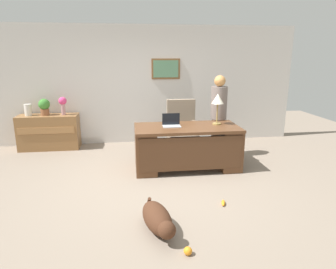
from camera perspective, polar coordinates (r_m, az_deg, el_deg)
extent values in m
plane|color=gray|center=(4.92, -1.73, -9.44)|extent=(12.00, 12.00, 0.00)
cube|color=silver|center=(7.11, -3.97, 9.36)|extent=(7.00, 0.12, 2.70)
cube|color=brown|center=(7.05, -0.43, 12.40)|extent=(0.66, 0.03, 0.46)
cube|color=#598966|center=(7.03, -0.41, 12.39)|extent=(0.58, 0.01, 0.38)
cube|color=brown|center=(5.41, 3.64, 1.29)|extent=(1.88, 0.90, 0.05)
cube|color=brown|center=(5.42, -4.34, -2.99)|extent=(0.36, 0.84, 0.73)
cube|color=brown|center=(5.70, 11.08, -2.33)|extent=(0.36, 0.84, 0.73)
cube|color=#4E2F1C|center=(5.11, 4.48, -3.69)|extent=(1.78, 0.04, 0.59)
cube|color=olive|center=(7.14, -21.67, 0.45)|extent=(1.28, 0.48, 0.76)
cube|color=#A16F40|center=(6.88, -22.23, 0.68)|extent=(1.18, 0.02, 0.14)
cube|color=gray|center=(6.27, 2.79, -0.49)|extent=(0.60, 0.58, 0.18)
cylinder|color=black|center=(6.33, 2.76, -2.50)|extent=(0.10, 0.10, 0.28)
cylinder|color=black|center=(6.37, 2.75, -3.48)|extent=(0.52, 0.52, 0.05)
cube|color=gray|center=(6.40, 2.45, 3.74)|extent=(0.60, 0.12, 0.67)
cube|color=gray|center=(6.18, 0.43, 1.22)|extent=(0.08, 0.50, 0.22)
cube|color=gray|center=(6.27, 5.15, 1.36)|extent=(0.08, 0.50, 0.22)
cylinder|color=#262323|center=(6.19, 9.40, -0.60)|extent=(0.26, 0.26, 0.79)
cylinder|color=slate|center=(6.05, 9.68, 5.96)|extent=(0.32, 0.32, 0.64)
sphere|color=tan|center=(6.00, 9.86, 10.02)|extent=(0.22, 0.22, 0.22)
ellipsoid|color=#472819|center=(3.70, -2.13, -15.59)|extent=(0.45, 0.74, 0.30)
sphere|color=#472819|center=(3.40, -0.21, -17.76)|extent=(0.20, 0.20, 0.20)
cylinder|color=#472819|center=(3.98, -3.74, -12.97)|extent=(0.08, 0.15, 0.21)
cube|color=#B2B5BA|center=(5.37, 0.72, 1.58)|extent=(0.32, 0.22, 0.01)
cube|color=black|center=(5.45, 0.57, 2.98)|extent=(0.32, 0.01, 0.21)
cylinder|color=#9E8447|center=(5.63, 9.26, 2.06)|extent=(0.16, 0.16, 0.02)
cylinder|color=#9E8447|center=(5.60, 9.34, 4.00)|extent=(0.02, 0.02, 0.36)
cone|color=silver|center=(5.55, 9.46, 6.75)|extent=(0.22, 0.22, 0.18)
cylinder|color=#B9878E|center=(6.96, -19.31, 4.53)|extent=(0.09, 0.09, 0.24)
sphere|color=#EB4180|center=(6.93, -19.45, 6.05)|extent=(0.17, 0.17, 0.17)
cylinder|color=silver|center=(7.15, -25.10, 4.27)|extent=(0.15, 0.15, 0.25)
cylinder|color=brown|center=(7.06, -22.40, 3.99)|extent=(0.18, 0.18, 0.14)
sphere|color=#3F8533|center=(7.03, -22.53, 5.34)|extent=(0.24, 0.24, 0.24)
sphere|color=orange|center=(3.36, 3.80, -21.25)|extent=(0.09, 0.09, 0.09)
ellipsoid|color=orange|center=(4.36, 10.47, -12.67)|extent=(0.09, 0.17, 0.05)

